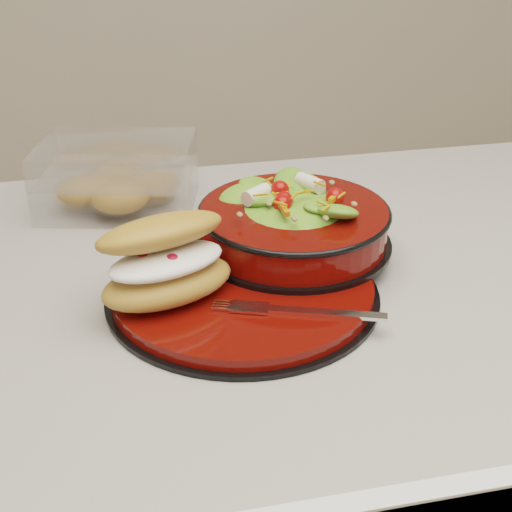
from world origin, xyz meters
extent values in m
cube|color=#B4B0A5|center=(0.00, 0.00, 0.88)|extent=(1.24, 0.74, 0.04)
cylinder|color=black|center=(-0.20, -0.04, 0.90)|extent=(0.31, 0.31, 0.01)
cylinder|color=#5D0703|center=(-0.20, -0.04, 0.91)|extent=(0.30, 0.30, 0.01)
torus|color=black|center=(-0.19, -0.05, 0.92)|extent=(0.17, 0.17, 0.01)
cylinder|color=black|center=(-0.12, 0.03, 0.92)|extent=(0.24, 0.24, 0.01)
cylinder|color=#5D0703|center=(-0.12, 0.03, 0.95)|extent=(0.23, 0.23, 0.04)
torus|color=black|center=(-0.12, 0.03, 0.97)|extent=(0.23, 0.23, 0.01)
ellipsoid|color=#477B22|center=(-0.12, 0.03, 0.96)|extent=(0.19, 0.19, 0.08)
sphere|color=red|center=(-0.08, 0.03, 1.01)|extent=(0.02, 0.02, 0.02)
sphere|color=red|center=(-0.12, 0.08, 1.01)|extent=(0.02, 0.02, 0.02)
sphere|color=red|center=(-0.17, 0.03, 1.01)|extent=(0.02, 0.02, 0.02)
sphere|color=red|center=(-0.12, -0.02, 1.01)|extent=(0.02, 0.02, 0.02)
cylinder|color=silver|center=(-0.09, 0.07, 1.01)|extent=(0.04, 0.04, 0.02)
cylinder|color=silver|center=(-0.16, 0.05, 1.01)|extent=(0.04, 0.03, 0.02)
cube|color=orange|center=(-0.14, 0.00, 1.01)|extent=(0.03, 0.03, 0.01)
cube|color=orange|center=(-0.08, 0.02, 1.01)|extent=(0.03, 0.02, 0.01)
ellipsoid|color=#BB7939|center=(-0.29, -0.06, 0.94)|extent=(0.17, 0.12, 0.04)
ellipsoid|color=white|center=(-0.29, -0.06, 0.97)|extent=(0.14, 0.10, 0.02)
ellipsoid|color=#BB7939|center=(-0.29, -0.04, 0.99)|extent=(0.16, 0.11, 0.04)
sphere|color=#A80C1D|center=(-0.31, -0.06, 0.97)|extent=(0.02, 0.02, 0.02)
sphere|color=#A80C1D|center=(-0.28, -0.07, 0.97)|extent=(0.02, 0.02, 0.02)
sphere|color=#191947|center=(-0.30, -0.06, 0.97)|extent=(0.01, 0.01, 0.01)
sphere|color=#191947|center=(-0.27, -0.06, 0.97)|extent=(0.01, 0.01, 0.01)
sphere|color=#191947|center=(-0.29, -0.07, 0.97)|extent=(0.01, 0.01, 0.01)
cube|color=silver|center=(-0.13, -0.13, 0.92)|extent=(0.13, 0.06, 0.00)
cube|color=silver|center=(-0.21, -0.10, 0.92)|extent=(0.04, 0.03, 0.00)
cube|color=white|center=(-0.33, 0.24, 0.93)|extent=(0.24, 0.20, 0.05)
cube|color=white|center=(-0.33, 0.24, 0.97)|extent=(0.24, 0.20, 0.04)
ellipsoid|color=#BB7939|center=(-0.37, 0.24, 0.93)|extent=(0.08, 0.07, 0.04)
ellipsoid|color=#BB7939|center=(-0.28, 0.24, 0.93)|extent=(0.08, 0.07, 0.04)
ellipsoid|color=#BB7939|center=(-0.33, 0.28, 0.93)|extent=(0.08, 0.07, 0.04)
ellipsoid|color=#BB7939|center=(-0.33, 0.20, 0.93)|extent=(0.08, 0.07, 0.04)
camera|label=1|loc=(-0.33, -0.72, 1.33)|focal=50.00mm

